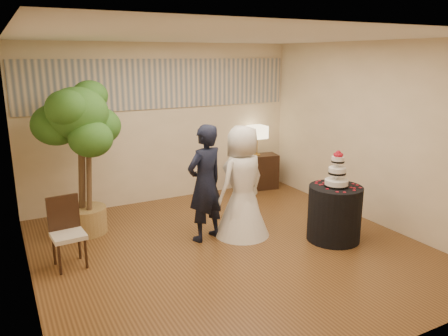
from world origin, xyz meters
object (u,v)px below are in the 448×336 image
groom (205,183)px  side_chair (68,233)px  bride (242,182)px  console (256,172)px  cake_table (334,213)px  wedding_cake (337,169)px  ficus_tree (81,159)px  table_lamp (257,141)px

groom → side_chair: size_ratio=1.89×
bride → console: size_ratio=1.98×
cake_table → wedding_cake: (0.00, 0.00, 0.66)m
console → side_chair: 4.20m
cake_table → wedding_cake: 0.66m
ficus_tree → wedding_cake: bearing=-31.9°
bride → ficus_tree: size_ratio=0.72×
bride → wedding_cake: bride is taller
wedding_cake → side_chair: 3.65m
ficus_tree → console: bearing=11.7°
console → bride: bearing=-117.8°
groom → side_chair: bearing=-18.2°
bride → table_lamp: size_ratio=2.82×
console → groom: bearing=-128.7°
table_lamp → groom: bearing=-138.1°
cake_table → ficus_tree: 3.72m
cake_table → table_lamp: 2.72m
wedding_cake → table_lamp: (0.34, 2.63, -0.08)m
cake_table → ficus_tree: ficus_tree is taller
bride → side_chair: 2.45m
bride → side_chair: size_ratio=1.84×
bride → ficus_tree: bearing=-44.2°
cake_table → ficus_tree: (-3.10, 1.92, 0.74)m
console → side_chair: bearing=-146.3°
bride → ficus_tree: ficus_tree is taller
groom → cake_table: groom is taller
console → table_lamp: (0.00, 0.00, 0.63)m
side_chair → console: bearing=20.0°
console → table_lamp: bearing=0.0°
wedding_cake → console: wedding_cake is taller
groom → table_lamp: bearing=-155.8°
console → side_chair: size_ratio=0.93×
wedding_cake → ficus_tree: ficus_tree is taller
table_lamp → ficus_tree: 3.51m
ficus_tree → side_chair: size_ratio=2.57×
cake_table → table_lamp: bearing=82.7°
groom → console: bearing=-155.8°
console → table_lamp: 0.63m
cake_table → side_chair: size_ratio=0.90×
groom → table_lamp: 2.62m
wedding_cake → ficus_tree: size_ratio=0.23×
groom → side_chair: 1.92m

